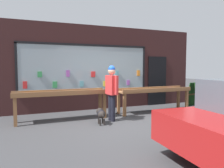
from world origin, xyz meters
TOP-DOWN VIEW (x-y plane):
  - ground_plane at (0.00, 0.00)m, footprint 40.00×40.00m
  - shopfront_facade at (0.01, 2.39)m, footprint 8.56×0.29m
  - display_table_left at (-1.67, 0.99)m, footprint 2.85×0.59m
  - display_table_right at (1.67, 0.99)m, footprint 2.85×0.65m
  - person_browsing at (-0.28, 0.34)m, footprint 0.25×0.67m
  - small_dog at (-0.72, 0.09)m, footprint 0.27×0.55m
  - sandwich_board_sign at (3.89, 1.17)m, footprint 0.68×0.74m

SIDE VIEW (x-z plane):
  - ground_plane at x=0.00m, z-range 0.00..0.00m
  - small_dog at x=-0.72m, z-range 0.08..0.53m
  - sandwich_board_sign at x=3.89m, z-range 0.01..1.01m
  - display_table_right at x=1.67m, z-range 0.28..1.18m
  - display_table_left at x=-1.67m, z-range 0.29..1.23m
  - person_browsing at x=-0.28m, z-range 0.15..1.84m
  - shopfront_facade at x=0.01m, z-range -0.01..3.23m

